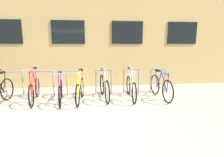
# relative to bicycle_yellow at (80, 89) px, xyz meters

# --- Properties ---
(ground_plane) EXTENTS (42.00, 42.00, 0.00)m
(ground_plane) POSITION_rel_bicycle_yellow_xyz_m (-0.51, -1.23, -0.38)
(ground_plane) COLOR #B2ADA0
(storefront_building) EXTENTS (28.00, 7.92, 4.64)m
(storefront_building) POSITION_rel_bicycle_yellow_xyz_m (-0.51, 5.91, 1.94)
(storefront_building) COLOR tan
(storefront_building) RESTS_ON ground
(bike_rack) EXTENTS (6.60, 0.05, 0.91)m
(bike_rack) POSITION_rel_bicycle_yellow_xyz_m (-0.21, 0.67, 0.17)
(bike_rack) COLOR gray
(bike_rack) RESTS_ON ground
(bicycle_yellow) EXTENTS (0.44, 1.68, 1.01)m
(bicycle_yellow) POSITION_rel_bicycle_yellow_xyz_m (0.00, 0.00, 0.00)
(bicycle_yellow) COLOR black
(bicycle_yellow) RESTS_ON ground
(bicycle_white) EXTENTS (0.44, 1.75, 1.08)m
(bicycle_white) POSITION_rel_bicycle_yellow_xyz_m (1.66, 0.13, 0.00)
(bicycle_white) COLOR black
(bicycle_white) RESTS_ON ground
(bicycle_red) EXTENTS (0.44, 1.75, 1.09)m
(bicycle_red) POSITION_rel_bicycle_yellow_xyz_m (-1.42, 0.16, 0.01)
(bicycle_red) COLOR black
(bicycle_red) RESTS_ON ground
(bicycle_blue) EXTENTS (0.44, 1.68, 0.97)m
(bicycle_blue) POSITION_rel_bicycle_yellow_xyz_m (2.66, 0.05, 0.00)
(bicycle_blue) COLOR black
(bicycle_blue) RESTS_ON ground
(bicycle_purple) EXTENTS (0.44, 1.64, 0.99)m
(bicycle_purple) POSITION_rel_bicycle_yellow_xyz_m (-0.60, -0.03, -0.01)
(bicycle_purple) COLOR black
(bicycle_purple) RESTS_ON ground
(bicycle_silver) EXTENTS (0.44, 1.76, 1.08)m
(bicycle_silver) POSITION_rel_bicycle_yellow_xyz_m (0.78, 0.20, 0.02)
(bicycle_silver) COLOR black
(bicycle_silver) RESTS_ON ground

